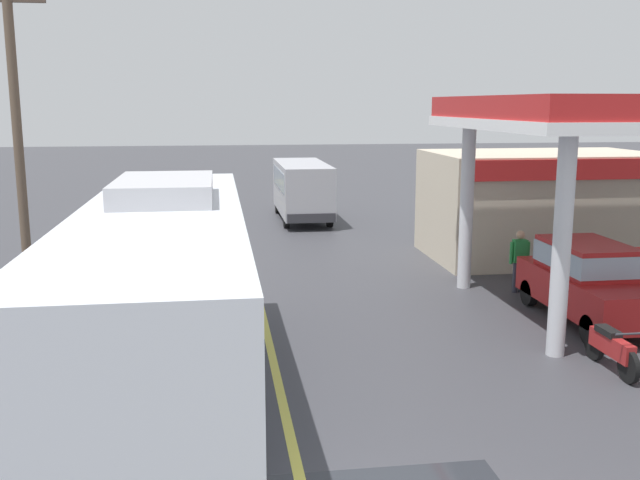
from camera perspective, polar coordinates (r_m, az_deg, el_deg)
The scene contains 9 objects.
ground at distance 27.73m, azimuth -6.02°, elevation 0.50°, with size 120.00×120.00×0.00m, color #38383D.
lane_divider_stripe at distance 22.83m, azimuth -5.52°, elevation -1.71°, with size 0.16×50.00×0.01m, color #D8CC4C.
coach_bus_main at distance 11.79m, azimuth -12.25°, elevation -5.24°, with size 2.60×11.04×3.69m.
gas_station_roadside at distance 22.33m, azimuth 19.32°, elevation 4.28°, with size 9.10×11.95×5.10m.
car_at_pump at distance 17.47m, azimuth 20.57°, elevation -2.85°, with size 1.70×4.20×1.82m.
minibus_opposing_lane at distance 30.75m, azimuth -1.43°, elevation 4.35°, with size 2.04×6.13×2.44m.
motorcycle_parked_forecourt at distance 14.57m, azimuth 22.15°, elevation -7.95°, with size 0.55×1.80×0.92m.
pedestrian_near_pump at distance 19.58m, azimuth 15.58°, elevation -1.38°, with size 0.55×0.22×1.66m.
utility_pole_roadside at distance 19.75m, azimuth -22.93°, elevation 7.81°, with size 1.80×0.24×8.01m.
Camera 1 is at (-0.98, -7.27, 4.93)m, focal length 40.23 mm.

